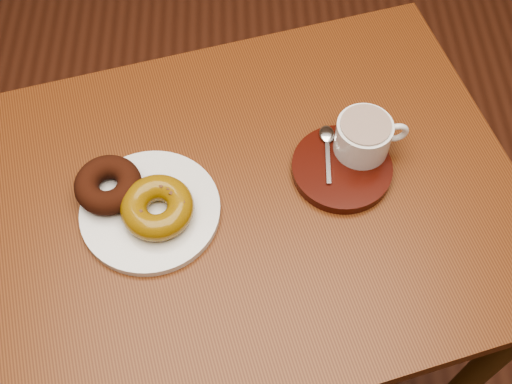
{
  "coord_description": "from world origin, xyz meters",
  "views": [
    {
      "loc": [
        0.17,
        -0.43,
        1.67
      ],
      "look_at": [
        0.19,
        0.07,
        0.83
      ],
      "focal_mm": 45.0,
      "sensor_mm": 36.0,
      "label": 1
    }
  ],
  "objects_px": {
    "saucer": "(342,168)",
    "cafe_table": "(244,237)",
    "coffee_cup": "(364,136)",
    "donut_plate": "(150,211)"
  },
  "relations": [
    {
      "from": "saucer",
      "to": "coffee_cup",
      "type": "xyz_separation_m",
      "value": [
        0.03,
        0.03,
        0.04
      ]
    },
    {
      "from": "cafe_table",
      "to": "coffee_cup",
      "type": "relative_size",
      "value": 8.61
    },
    {
      "from": "coffee_cup",
      "to": "donut_plate",
      "type": "bearing_deg",
      "value": -168.14
    },
    {
      "from": "donut_plate",
      "to": "coffee_cup",
      "type": "height_order",
      "value": "coffee_cup"
    },
    {
      "from": "saucer",
      "to": "coffee_cup",
      "type": "relative_size",
      "value": 1.36
    },
    {
      "from": "donut_plate",
      "to": "coffee_cup",
      "type": "distance_m",
      "value": 0.35
    },
    {
      "from": "cafe_table",
      "to": "coffee_cup",
      "type": "bearing_deg",
      "value": 7.75
    },
    {
      "from": "coffee_cup",
      "to": "saucer",
      "type": "bearing_deg",
      "value": -140.49
    },
    {
      "from": "saucer",
      "to": "coffee_cup",
      "type": "bearing_deg",
      "value": 44.16
    },
    {
      "from": "saucer",
      "to": "cafe_table",
      "type": "bearing_deg",
      "value": -163.67
    }
  ]
}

